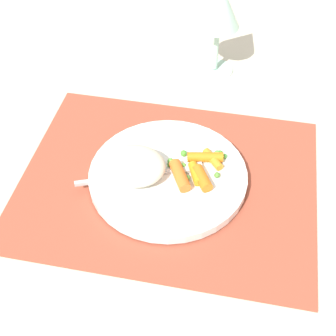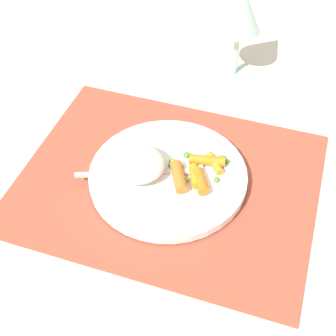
{
  "view_description": "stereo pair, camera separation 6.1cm",
  "coord_description": "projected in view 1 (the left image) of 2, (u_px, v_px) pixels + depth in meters",
  "views": [
    {
      "loc": [
        0.1,
        -0.48,
        0.55
      ],
      "look_at": [
        0.0,
        0.0,
        0.03
      ],
      "focal_mm": 52.49,
      "sensor_mm": 36.0,
      "label": 1
    },
    {
      "loc": [
        0.16,
        -0.47,
        0.55
      ],
      "look_at": [
        0.0,
        0.0,
        0.03
      ],
      "focal_mm": 52.49,
      "sensor_mm": 36.0,
      "label": 2
    }
  ],
  "objects": [
    {
      "name": "ground_plane",
      "position": [
        168.0,
        182.0,
        0.74
      ],
      "size": [
        2.4,
        2.4,
        0.0
      ],
      "primitive_type": "plane",
      "color": "beige"
    },
    {
      "name": "placemat",
      "position": [
        168.0,
        180.0,
        0.74
      ],
      "size": [
        0.44,
        0.35,
        0.01
      ],
      "primitive_type": "cube",
      "color": "#9E4733",
      "rests_on": "ground_plane"
    },
    {
      "name": "plate",
      "position": [
        168.0,
        176.0,
        0.73
      ],
      "size": [
        0.24,
        0.24,
        0.01
      ],
      "primitive_type": "cylinder",
      "color": "white",
      "rests_on": "placemat"
    },
    {
      "name": "rice_mound",
      "position": [
        135.0,
        166.0,
        0.71
      ],
      "size": [
        0.09,
        0.08,
        0.04
      ],
      "primitive_type": "ellipsoid",
      "color": "beige",
      "rests_on": "plate"
    },
    {
      "name": "carrot_portion",
      "position": [
        196.0,
        170.0,
        0.72
      ],
      "size": [
        0.08,
        0.09,
        0.02
      ],
      "color": "orange",
      "rests_on": "plate"
    },
    {
      "name": "pea_scatter",
      "position": [
        193.0,
        163.0,
        0.73
      ],
      "size": [
        0.09,
        0.07,
        0.01
      ],
      "color": "green",
      "rests_on": "plate"
    },
    {
      "name": "fork",
      "position": [
        153.0,
        173.0,
        0.72
      ],
      "size": [
        0.18,
        0.08,
        0.01
      ],
      "color": "#B9B9B9",
      "rests_on": "plate"
    },
    {
      "name": "wine_glass",
      "position": [
        219.0,
        8.0,
        0.85
      ],
      "size": [
        0.08,
        0.08,
        0.17
      ],
      "color": "#B2E0CC",
      "rests_on": "ground_plane"
    }
  ]
}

